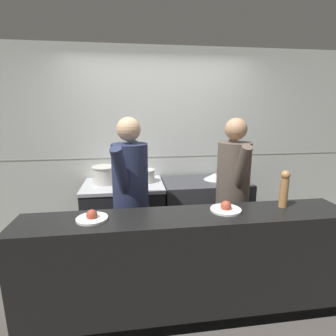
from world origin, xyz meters
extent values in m
plane|color=#4C4742|center=(0.00, 0.00, 0.00)|extent=(14.00, 14.00, 0.00)
cube|color=silver|center=(0.00, 1.43, 1.30)|extent=(8.00, 0.06, 2.60)
cube|color=gray|center=(0.00, 1.39, 1.15)|extent=(8.00, 0.00, 0.01)
cube|color=#232326|center=(-0.50, 1.03, 0.42)|extent=(0.98, 0.70, 0.85)
cube|color=#B7BABF|center=(-0.50, 1.03, 0.87)|extent=(0.99, 0.71, 0.04)
cube|color=#B7BABF|center=(-0.50, 0.69, 0.49)|extent=(0.88, 0.03, 0.10)
cube|color=#38383D|center=(0.57, 1.03, 0.44)|extent=(1.10, 0.65, 0.88)
cube|color=black|center=(0.57, 0.72, 0.05)|extent=(1.08, 0.04, 0.10)
cube|color=black|center=(0.07, -0.19, 0.48)|extent=(2.79, 0.45, 0.95)
cube|color=black|center=(0.07, -0.40, 0.05)|extent=(2.73, 0.04, 0.10)
cylinder|color=beige|center=(-0.72, 1.08, 1.00)|extent=(0.29, 0.29, 0.22)
cylinder|color=beige|center=(-0.72, 1.08, 1.10)|extent=(0.31, 0.31, 0.01)
cylinder|color=beige|center=(-0.22, 1.08, 0.97)|extent=(0.23, 0.23, 0.16)
cylinder|color=beige|center=(-0.22, 1.08, 1.04)|extent=(0.24, 0.24, 0.01)
cone|color=#B7BABF|center=(0.70, 1.07, 0.93)|extent=(0.29, 0.29, 0.09)
cylinder|color=white|center=(-0.71, -0.18, 0.96)|extent=(0.25, 0.25, 0.02)
sphere|color=#B24733|center=(-0.71, -0.18, 0.99)|extent=(0.09, 0.09, 0.09)
cylinder|color=white|center=(0.41, -0.15, 0.96)|extent=(0.26, 0.26, 0.02)
sphere|color=#B24733|center=(0.41, -0.15, 0.99)|extent=(0.09, 0.09, 0.09)
cylinder|color=#AD7A47|center=(0.94, -0.13, 1.08)|extent=(0.07, 0.07, 0.26)
sphere|color=#AD7A47|center=(0.94, -0.13, 1.25)|extent=(0.08, 0.08, 0.08)
cube|color=black|center=(-0.40, 0.34, 0.41)|extent=(0.35, 0.28, 0.81)
cylinder|color=#262D4C|center=(-0.40, 0.34, 1.15)|extent=(0.45, 0.45, 0.67)
sphere|color=#D8AD84|center=(-0.40, 0.34, 1.62)|extent=(0.23, 0.23, 0.23)
cylinder|color=#262D4C|center=(-0.33, 0.53, 1.23)|extent=(0.21, 0.35, 0.56)
cylinder|color=#262D4C|center=(-0.48, 0.14, 1.23)|extent=(0.21, 0.35, 0.56)
cube|color=black|center=(0.68, 0.40, 0.40)|extent=(0.31, 0.21, 0.80)
cylinder|color=brown|center=(0.68, 0.40, 1.14)|extent=(0.37, 0.37, 0.66)
sphere|color=tan|center=(0.68, 0.40, 1.60)|extent=(0.23, 0.23, 0.23)
cylinder|color=brown|center=(0.69, 0.60, 1.21)|extent=(0.12, 0.34, 0.56)
cylinder|color=brown|center=(0.67, 0.19, 1.21)|extent=(0.12, 0.34, 0.56)
camera|label=1|loc=(-0.38, -2.17, 1.82)|focal=28.00mm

